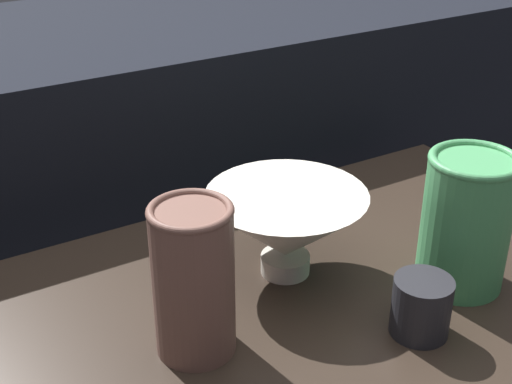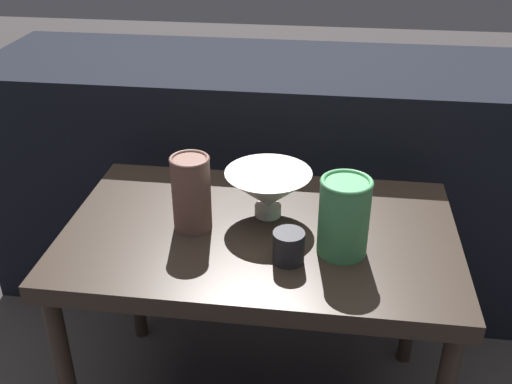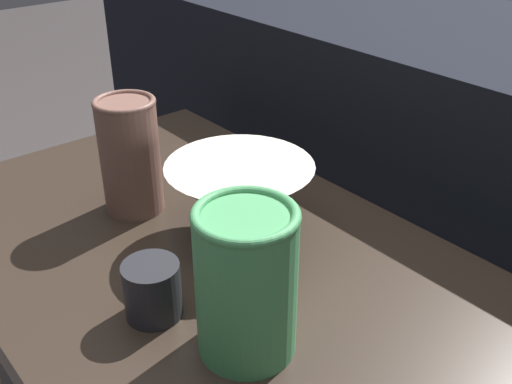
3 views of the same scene
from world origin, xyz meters
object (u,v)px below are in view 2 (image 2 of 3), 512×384
object	(u,v)px
vase_textured_left	(191,192)
vase_colorful_right	(344,216)
cup	(289,247)
bowl	(268,190)

from	to	relation	value
vase_textured_left	vase_colorful_right	distance (m)	0.31
vase_textured_left	vase_colorful_right	size ratio (longest dim) A/B	1.01
vase_textured_left	cup	world-z (taller)	vase_textured_left
bowl	cup	bearing A→B (deg)	-70.56
vase_textured_left	cup	bearing A→B (deg)	-24.94
bowl	cup	world-z (taller)	bowl
vase_textured_left	vase_colorful_right	bearing A→B (deg)	-9.37
bowl	cup	size ratio (longest dim) A/B	2.90
bowl	vase_colorful_right	bearing A→B (deg)	-36.76
vase_textured_left	cup	distance (m)	0.24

